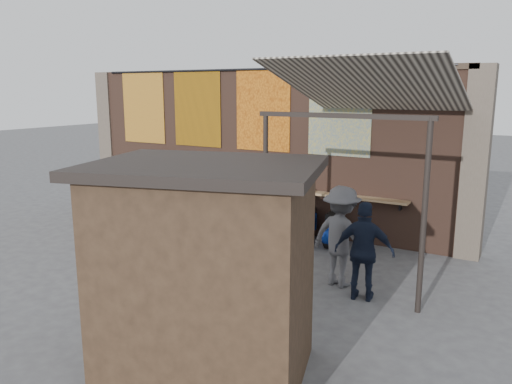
{
  "coord_description": "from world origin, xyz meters",
  "views": [
    {
      "loc": [
        6.4,
        -8.33,
        3.49
      ],
      "look_at": [
        0.85,
        1.2,
        1.23
      ],
      "focal_mm": 35.0,
      "sensor_mm": 36.0,
      "label": 1
    }
  ],
  "objects_px": {
    "scooter_stool_2": "(198,209)",
    "scooter_stool_6": "(285,221)",
    "scooter_stool_3": "(220,211)",
    "shopper_grey": "(341,237)",
    "shopper_tan": "(290,215)",
    "market_stall": "(207,277)",
    "diner_left": "(149,184)",
    "scooter_stool_1": "(179,207)",
    "scooter_stool_0": "(163,204)",
    "scooter_stool_7": "(305,225)",
    "scooter_stool_5": "(262,219)",
    "scooter_stool_4": "(238,217)",
    "scooter_stool_8": "(333,230)",
    "diner_right": "(163,186)",
    "shelf_box": "(244,180)",
    "shopper_navy": "(364,251)"
  },
  "relations": [
    {
      "from": "scooter_stool_1",
      "to": "market_stall",
      "type": "relative_size",
      "value": 0.29
    },
    {
      "from": "scooter_stool_0",
      "to": "shopper_tan",
      "type": "bearing_deg",
      "value": -9.36
    },
    {
      "from": "scooter_stool_8",
      "to": "diner_left",
      "type": "xyz_separation_m",
      "value": [
        -5.5,
        0.03,
        0.53
      ]
    },
    {
      "from": "diner_left",
      "to": "diner_right",
      "type": "relative_size",
      "value": 1.02
    },
    {
      "from": "scooter_stool_0",
      "to": "scooter_stool_1",
      "type": "height_order",
      "value": "scooter_stool_0"
    },
    {
      "from": "scooter_stool_3",
      "to": "scooter_stool_5",
      "type": "height_order",
      "value": "scooter_stool_3"
    },
    {
      "from": "scooter_stool_7",
      "to": "diner_right",
      "type": "xyz_separation_m",
      "value": [
        -4.28,
        0.02,
        0.5
      ]
    },
    {
      "from": "scooter_stool_3",
      "to": "scooter_stool_6",
      "type": "relative_size",
      "value": 1.02
    },
    {
      "from": "scooter_stool_6",
      "to": "diner_left",
      "type": "xyz_separation_m",
      "value": [
        -4.26,
        -0.02,
        0.51
      ]
    },
    {
      "from": "scooter_stool_5",
      "to": "scooter_stool_8",
      "type": "distance_m",
      "value": 1.9
    },
    {
      "from": "scooter_stool_7",
      "to": "scooter_stool_6",
      "type": "bearing_deg",
      "value": 176.02
    },
    {
      "from": "scooter_stool_3",
      "to": "diner_left",
      "type": "xyz_separation_m",
      "value": [
        -2.36,
        -0.03,
        0.5
      ]
    },
    {
      "from": "scooter_stool_8",
      "to": "shopper_grey",
      "type": "height_order",
      "value": "shopper_grey"
    },
    {
      "from": "shelf_box",
      "to": "scooter_stool_1",
      "type": "distance_m",
      "value": 2.12
    },
    {
      "from": "scooter_stool_5",
      "to": "diner_right",
      "type": "xyz_separation_m",
      "value": [
        -3.09,
        -0.05,
        0.53
      ]
    },
    {
      "from": "scooter_stool_4",
      "to": "diner_right",
      "type": "xyz_separation_m",
      "value": [
        -2.44,
        0.04,
        0.54
      ]
    },
    {
      "from": "diner_right",
      "to": "market_stall",
      "type": "bearing_deg",
      "value": -51.06
    },
    {
      "from": "scooter_stool_2",
      "to": "scooter_stool_7",
      "type": "relative_size",
      "value": 1.08
    },
    {
      "from": "shopper_grey",
      "to": "scooter_stool_4",
      "type": "bearing_deg",
      "value": -17.04
    },
    {
      "from": "scooter_stool_4",
      "to": "scooter_stool_8",
      "type": "xyz_separation_m",
      "value": [
        2.55,
        0.02,
        0.03
      ]
    },
    {
      "from": "scooter_stool_1",
      "to": "shopper_tan",
      "type": "height_order",
      "value": "shopper_tan"
    },
    {
      "from": "shopper_grey",
      "to": "shopper_tan",
      "type": "bearing_deg",
      "value": -26.06
    },
    {
      "from": "scooter_stool_7",
      "to": "scooter_stool_5",
      "type": "bearing_deg",
      "value": 176.76
    },
    {
      "from": "scooter_stool_4",
      "to": "diner_right",
      "type": "bearing_deg",
      "value": 178.98
    },
    {
      "from": "scooter_stool_2",
      "to": "scooter_stool_6",
      "type": "distance_m",
      "value": 2.53
    },
    {
      "from": "scooter_stool_4",
      "to": "diner_right",
      "type": "height_order",
      "value": "diner_right"
    },
    {
      "from": "diner_left",
      "to": "market_stall",
      "type": "distance_m",
      "value": 8.36
    },
    {
      "from": "scooter_stool_0",
      "to": "shopper_tan",
      "type": "relative_size",
      "value": 0.52
    },
    {
      "from": "scooter_stool_5",
      "to": "market_stall",
      "type": "relative_size",
      "value": 0.29
    },
    {
      "from": "scooter_stool_5",
      "to": "shopper_navy",
      "type": "height_order",
      "value": "shopper_navy"
    },
    {
      "from": "shopper_tan",
      "to": "market_stall",
      "type": "height_order",
      "value": "market_stall"
    },
    {
      "from": "scooter_stool_4",
      "to": "scooter_stool_8",
      "type": "bearing_deg",
      "value": 0.41
    },
    {
      "from": "scooter_stool_5",
      "to": "scooter_stool_7",
      "type": "height_order",
      "value": "scooter_stool_7"
    },
    {
      "from": "scooter_stool_1",
      "to": "scooter_stool_7",
      "type": "xyz_separation_m",
      "value": [
        3.78,
        -0.07,
        0.03
      ]
    },
    {
      "from": "scooter_stool_3",
      "to": "scooter_stool_5",
      "type": "xyz_separation_m",
      "value": [
        1.25,
        0.02,
        -0.06
      ]
    },
    {
      "from": "scooter_stool_0",
      "to": "shopper_navy",
      "type": "relative_size",
      "value": 0.48
    },
    {
      "from": "scooter_stool_3",
      "to": "shopper_grey",
      "type": "distance_m",
      "value": 4.69
    },
    {
      "from": "shelf_box",
      "to": "scooter_stool_2",
      "type": "bearing_deg",
      "value": -164.22
    },
    {
      "from": "shelf_box",
      "to": "scooter_stool_4",
      "type": "height_order",
      "value": "shelf_box"
    },
    {
      "from": "scooter_stool_7",
      "to": "shopper_grey",
      "type": "distance_m",
      "value": 2.77
    },
    {
      "from": "scooter_stool_3",
      "to": "shopper_grey",
      "type": "relative_size",
      "value": 0.47
    },
    {
      "from": "shopper_grey",
      "to": "scooter_stool_1",
      "type": "bearing_deg",
      "value": -8.08
    },
    {
      "from": "scooter_stool_6",
      "to": "shopper_grey",
      "type": "distance_m",
      "value": 3.15
    },
    {
      "from": "scooter_stool_0",
      "to": "shopper_navy",
      "type": "bearing_deg",
      "value": -21.27
    },
    {
      "from": "shelf_box",
      "to": "shopper_grey",
      "type": "height_order",
      "value": "shopper_grey"
    },
    {
      "from": "diner_right",
      "to": "scooter_stool_8",
      "type": "bearing_deg",
      "value": -5.7
    },
    {
      "from": "shopper_grey",
      "to": "shopper_navy",
      "type": "bearing_deg",
      "value": 158.42
    },
    {
      "from": "scooter_stool_0",
      "to": "scooter_stool_7",
      "type": "relative_size",
      "value": 1.0
    },
    {
      "from": "scooter_stool_1",
      "to": "shopper_grey",
      "type": "bearing_deg",
      "value": -21.96
    },
    {
      "from": "scooter_stool_8",
      "to": "shopper_grey",
      "type": "bearing_deg",
      "value": -65.32
    }
  ]
}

